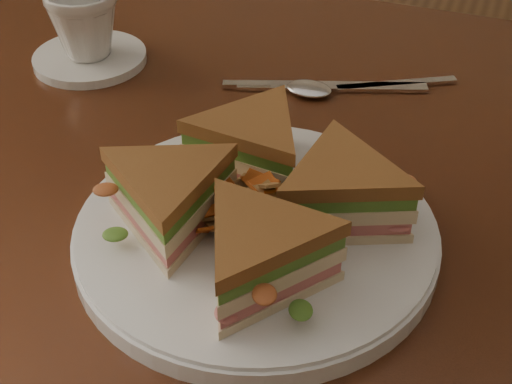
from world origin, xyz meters
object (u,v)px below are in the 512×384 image
Objects in this scene: table at (309,261)px; knife at (318,87)px; coffee_cup at (85,24)px; sandwich_wedges at (256,197)px; plate at (256,234)px; spoon at (331,88)px; saucer at (90,58)px.

table is 0.19m from knife.
sandwich_wedges is at bearing -35.10° from coffee_cup.
sandwich_wedges is (0.00, 0.00, 0.04)m from plate.
knife is (-0.02, 0.25, -0.01)m from plate.
plate is 1.71× the size of spoon.
saucer is (-0.30, 0.12, 0.10)m from table.
coffee_cup is at bearing 0.00° from saucer.
saucer is at bearing 142.43° from plate.
plate is at bearing -117.32° from spoon.
spoon is at bearing 9.08° from coffee_cup.
coffee_cup is at bearing 157.20° from spoon.
knife is at bearing 95.36° from sandwich_wedges.
knife is at bearing 95.36° from plate.
saucer is (-0.27, -0.03, 0.00)m from spoon.
plate is 1.37× the size of knife.
saucer is (-0.26, -0.03, 0.00)m from knife.
knife is at bearing 7.35° from saucer.
coffee_cup reaches higher than plate.
table is 0.14m from plate.
plate is 0.04m from sandwich_wedges.
coffee_cup is (-0.28, 0.21, 0.00)m from sandwich_wedges.
table is 15.35× the size of coffee_cup.
saucer is at bearing 168.17° from knife.
sandwich_wedges is at bearing -102.01° from table.
plate is at bearing -103.82° from knife.
sandwich_wedges is (-0.02, -0.09, 0.14)m from table.
table is at bearing -22.01° from saucer.
spoon reaches higher than table.
table is at bearing -108.64° from spoon.
plate is 0.35m from coffee_cup.
sandwich_wedges is 0.25m from knife.
coffee_cup is at bearing 142.43° from sandwich_wedges.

